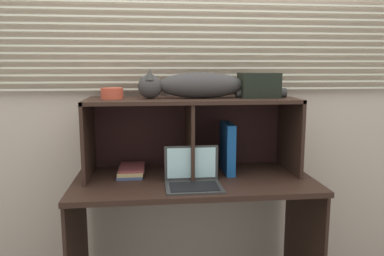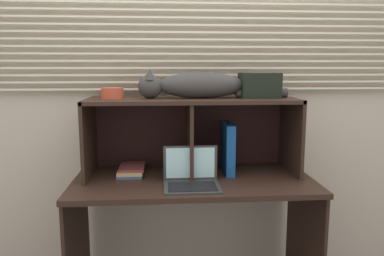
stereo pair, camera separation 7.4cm
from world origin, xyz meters
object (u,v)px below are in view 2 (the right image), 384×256
(cat, at_px, (195,86))
(storage_box, at_px, (259,85))
(laptop, at_px, (191,178))
(book_stack, at_px, (131,170))
(binder_upright, at_px, (228,148))
(small_basket, at_px, (112,93))

(cat, xyz_separation_m, storage_box, (0.39, 0.00, -0.00))
(laptop, xyz_separation_m, book_stack, (-0.35, 0.25, -0.01))
(binder_upright, distance_m, book_stack, 0.60)
(cat, bearing_deg, binder_upright, 0.00)
(cat, height_order, book_stack, cat)
(cat, bearing_deg, laptop, -98.80)
(book_stack, height_order, small_basket, small_basket)
(book_stack, bearing_deg, binder_upright, 0.28)
(storage_box, bearing_deg, binder_upright, 180.00)
(storage_box, bearing_deg, small_basket, 180.00)
(cat, distance_m, binder_upright, 0.43)
(book_stack, xyz_separation_m, storage_box, (0.78, 0.00, 0.51))
(laptop, distance_m, binder_upright, 0.37)
(binder_upright, height_order, storage_box, storage_box)
(small_basket, bearing_deg, cat, -0.00)
(book_stack, distance_m, storage_box, 0.93)
(binder_upright, bearing_deg, cat, -180.00)
(book_stack, distance_m, small_basket, 0.48)
(cat, height_order, binder_upright, cat)
(cat, xyz_separation_m, book_stack, (-0.39, -0.00, -0.51))
(binder_upright, relative_size, book_stack, 1.30)
(laptop, height_order, binder_upright, binder_upright)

